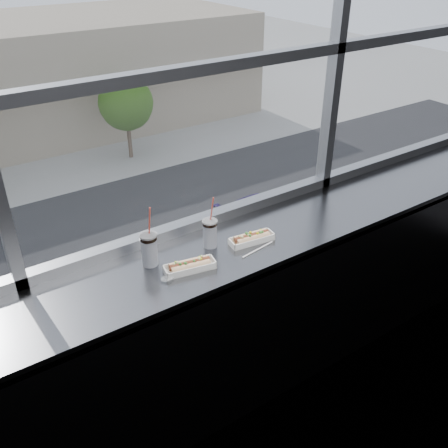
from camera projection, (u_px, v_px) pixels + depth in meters
wall_back_lower at (199, 300)px, 3.19m from camera, size 6.00×0.00×6.00m
window_glass at (187, 4)px, 2.32m from camera, size 6.00×0.00×6.00m
window_mullions at (189, 4)px, 2.30m from camera, size 6.00×0.08×2.40m
counter at (223, 253)px, 2.73m from camera, size 6.00×0.55×0.06m
counter_fascia at (248, 350)px, 2.81m from camera, size 6.00×0.04×1.04m
hotdog_tray_left at (190, 266)px, 2.53m from camera, size 0.28×0.14×0.07m
hotdog_tray_right at (252, 238)px, 2.76m from camera, size 0.26×0.12×0.06m
soda_cup_left at (149, 248)px, 2.54m from camera, size 0.09×0.09×0.34m
soda_cup_right at (210, 232)px, 2.69m from camera, size 0.08×0.08×0.31m
loose_straw at (258, 249)px, 2.70m from camera, size 0.23×0.04×0.01m
wrapper at (167, 278)px, 2.47m from camera, size 0.09×0.06×0.02m
car_near_c at (20, 286)px, 20.40m from camera, size 2.66×5.90×1.94m
car_near_e at (261, 205)px, 26.41m from camera, size 2.54×5.85×1.93m
car_near_d at (173, 235)px, 23.85m from camera, size 2.40×5.59×1.85m
tree_right at (126, 103)px, 32.57m from camera, size 3.60×3.60×5.62m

